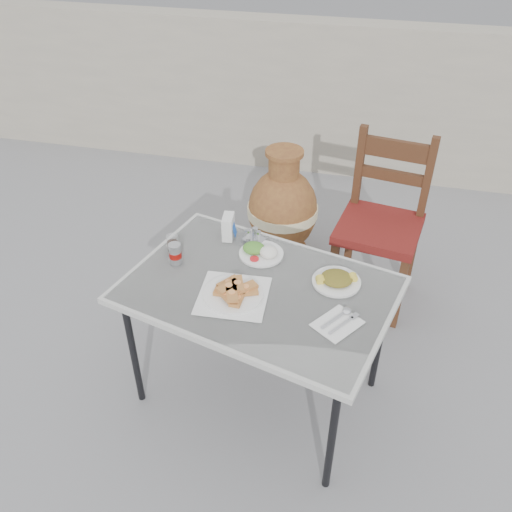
% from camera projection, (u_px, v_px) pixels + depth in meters
% --- Properties ---
extents(ground, '(80.00, 80.00, 0.00)m').
position_uv_depth(ground, '(233.00, 383.00, 2.80)').
color(ground, slate).
rests_on(ground, ground).
extents(cafe_table, '(1.29, 1.03, 0.69)m').
position_uv_depth(cafe_table, '(258.00, 295.00, 2.37)').
color(cafe_table, black).
rests_on(cafe_table, ground).
extents(pide_plate, '(0.31, 0.31, 0.06)m').
position_uv_depth(pide_plate, '(233.00, 291.00, 2.28)').
color(pide_plate, silver).
rests_on(pide_plate, cafe_table).
extents(salad_rice_plate, '(0.21, 0.21, 0.05)m').
position_uv_depth(salad_rice_plate, '(261.00, 251.00, 2.52)').
color(salad_rice_plate, silver).
rests_on(salad_rice_plate, cafe_table).
extents(salad_chopped_plate, '(0.21, 0.21, 0.05)m').
position_uv_depth(salad_chopped_plate, '(337.00, 280.00, 2.35)').
color(salad_chopped_plate, silver).
rests_on(salad_chopped_plate, cafe_table).
extents(soda_can, '(0.06, 0.06, 0.10)m').
position_uv_depth(soda_can, '(175.00, 254.00, 2.45)').
color(soda_can, silver).
rests_on(soda_can, cafe_table).
extents(cola_glass, '(0.06, 0.06, 0.08)m').
position_uv_depth(cola_glass, '(173.00, 244.00, 2.53)').
color(cola_glass, white).
rests_on(cola_glass, cafe_table).
extents(napkin_holder, '(0.07, 0.10, 0.12)m').
position_uv_depth(napkin_holder, '(228.00, 227.00, 2.61)').
color(napkin_holder, silver).
rests_on(napkin_holder, cafe_table).
extents(condiment_caddy, '(0.12, 0.11, 0.07)m').
position_uv_depth(condiment_caddy, '(254.00, 237.00, 2.60)').
color(condiment_caddy, silver).
rests_on(condiment_caddy, cafe_table).
extents(cutlery_napkin, '(0.22, 0.23, 0.01)m').
position_uv_depth(cutlery_napkin, '(339.00, 321.00, 2.16)').
color(cutlery_napkin, silver).
rests_on(cutlery_napkin, cafe_table).
extents(chair, '(0.51, 0.51, 1.01)m').
position_uv_depth(chair, '(381.00, 222.00, 3.06)').
color(chair, '#341D0E').
rests_on(chair, ground).
extents(terracotta_urn, '(0.45, 0.45, 0.79)m').
position_uv_depth(terracotta_urn, '(283.00, 211.00, 3.45)').
color(terracotta_urn, brown).
rests_on(terracotta_urn, ground).
extents(back_wall, '(6.00, 0.25, 1.20)m').
position_uv_depth(back_wall, '(313.00, 98.00, 4.39)').
color(back_wall, '#A09785').
rests_on(back_wall, ground).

